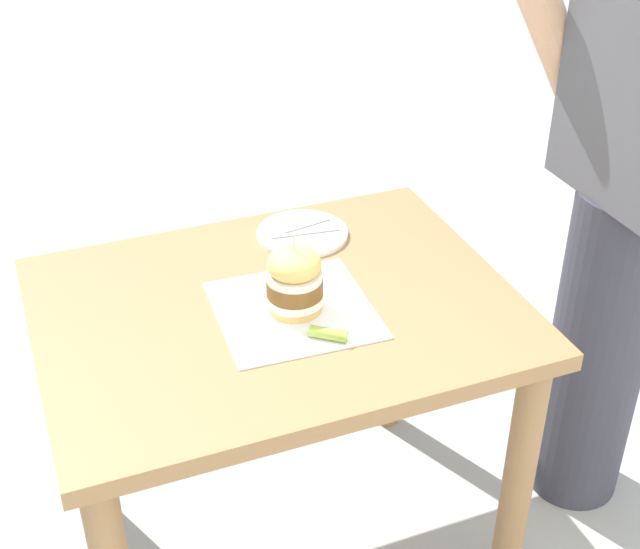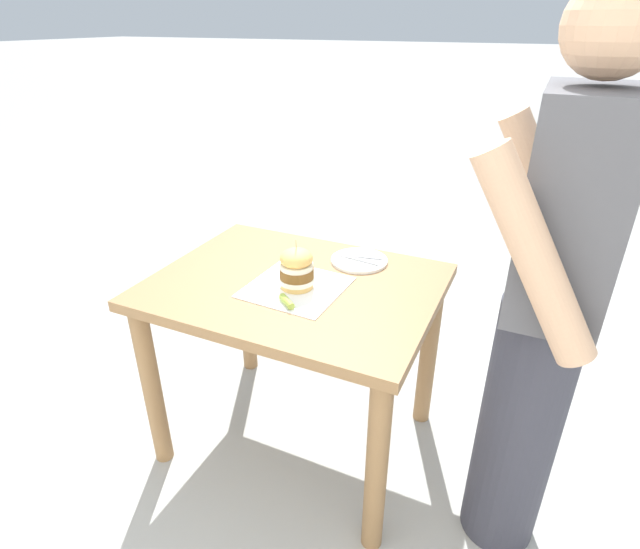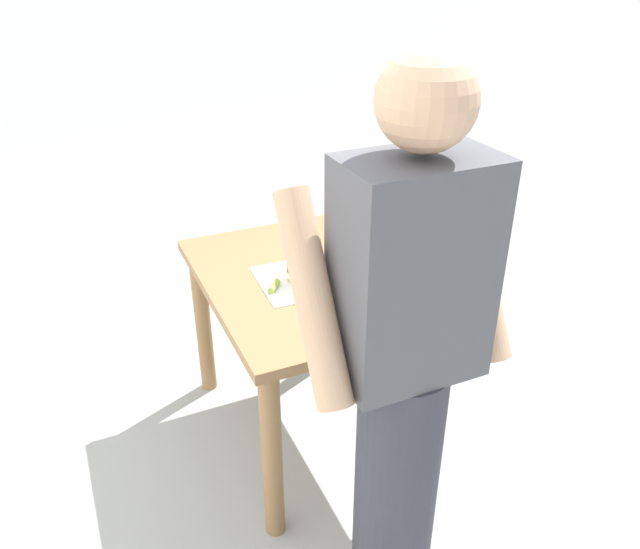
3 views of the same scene
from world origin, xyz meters
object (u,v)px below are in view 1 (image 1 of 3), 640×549
patio_table (278,353)px  diner_across_table (628,199)px  side_plate_with_forks (302,233)px  sandwich (294,280)px  pickle_spear (328,334)px

patio_table → diner_across_table: size_ratio=0.60×
patio_table → diner_across_table: diner_across_table is taller
side_plate_with_forks → patio_table: bearing=-31.4°
side_plate_with_forks → diner_across_table: 0.76m
side_plate_with_forks → diner_across_table: bearing=63.4°
sandwich → pickle_spear: sandwich is taller
sandwich → pickle_spear: 0.14m
sandwich → diner_across_table: bearing=86.7°
pickle_spear → side_plate_with_forks: size_ratio=0.35×
patio_table → side_plate_with_forks: 0.33m
pickle_spear → side_plate_with_forks: bearing=166.6°
patio_table → pickle_spear: pickle_spear is taller
pickle_spear → diner_across_table: diner_across_table is taller
patio_table → side_plate_with_forks: size_ratio=4.60×
sandwich → side_plate_with_forks: 0.32m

